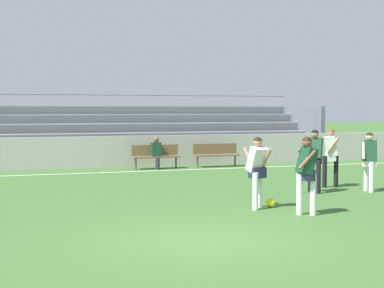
# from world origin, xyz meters

# --- Properties ---
(ground_plane) EXTENTS (160.00, 160.00, 0.00)m
(ground_plane) POSITION_xyz_m (0.00, 0.00, 0.00)
(ground_plane) COLOR #3D662D
(field_line_sideline) EXTENTS (44.00, 0.12, 0.01)m
(field_line_sideline) POSITION_xyz_m (0.00, 10.87, 0.00)
(field_line_sideline) COLOR white
(field_line_sideline) RESTS_ON ground
(sideline_wall) EXTENTS (48.00, 0.16, 1.21)m
(sideline_wall) POSITION_xyz_m (0.00, 12.55, 0.60)
(sideline_wall) COLOR #BCB7AD
(sideline_wall) RESTS_ON ground
(bleacher_stand) EXTENTS (19.26, 4.20, 2.95)m
(bleacher_stand) POSITION_xyz_m (0.89, 15.54, 1.27)
(bleacher_stand) COLOR #9EA3AD
(bleacher_stand) RESTS_ON ground
(bench_centre_sideline) EXTENTS (1.80, 0.40, 0.90)m
(bench_centre_sideline) POSITION_xyz_m (4.49, 11.57, 0.55)
(bench_centre_sideline) COLOR brown
(bench_centre_sideline) RESTS_ON ground
(bench_near_bin) EXTENTS (1.80, 0.40, 0.90)m
(bench_near_bin) POSITION_xyz_m (2.07, 11.57, 0.55)
(bench_near_bin) COLOR brown
(bench_near_bin) RESTS_ON ground
(spectator_seated) EXTENTS (0.36, 0.42, 1.21)m
(spectator_seated) POSITION_xyz_m (2.07, 11.46, 0.70)
(spectator_seated) COLOR #2D2D38
(spectator_seated) RESTS_ON ground
(player_dark_pressing_high) EXTENTS (0.60, 0.44, 1.67)m
(player_dark_pressing_high) POSITION_xyz_m (2.79, 1.50, 0.99)
(player_dark_pressing_high) COLOR white
(player_dark_pressing_high) RESTS_ON ground
(player_white_challenging) EXTENTS (0.46, 0.66, 1.62)m
(player_white_challenging) POSITION_xyz_m (2.12, 2.52, 0.96)
(player_white_challenging) COLOR white
(player_white_challenging) RESTS_ON ground
(player_dark_dropping_back) EXTENTS (0.73, 0.53, 1.70)m
(player_dark_dropping_back) POSITION_xyz_m (4.59, 4.27, 1.01)
(player_dark_dropping_back) COLOR black
(player_dark_dropping_back) RESTS_ON ground
(player_dark_wide_left) EXTENTS (0.59, 0.46, 1.62)m
(player_dark_wide_left) POSITION_xyz_m (6.13, 4.02, 0.96)
(player_dark_wide_left) COLOR white
(player_dark_wide_left) RESTS_ON ground
(player_white_on_ball) EXTENTS (0.49, 0.58, 1.69)m
(player_white_on_ball) POSITION_xyz_m (5.60, 5.10, 1.01)
(player_white_on_ball) COLOR black
(player_white_on_ball) RESTS_ON ground
(soccer_ball) EXTENTS (0.22, 0.22, 0.22)m
(soccer_ball) POSITION_xyz_m (2.48, 2.57, 0.11)
(soccer_ball) COLOR yellow
(soccer_ball) RESTS_ON ground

